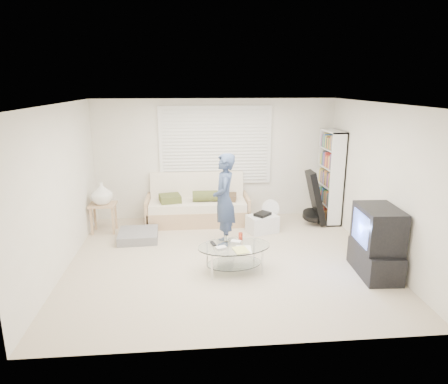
{
  "coord_description": "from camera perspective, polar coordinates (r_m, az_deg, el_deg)",
  "views": [
    {
      "loc": [
        -0.56,
        -6.0,
        2.79
      ],
      "look_at": [
        0.01,
        0.3,
        1.07
      ],
      "focal_mm": 32.0,
      "sensor_mm": 36.0,
      "label": 1
    }
  ],
  "objects": [
    {
      "name": "bookshelf",
      "position": [
        8.46,
        14.93,
        2.13
      ],
      "size": [
        0.3,
        0.8,
        1.89
      ],
      "color": "white",
      "rests_on": "ground"
    },
    {
      "name": "futon_sofa",
      "position": [
        8.25,
        -3.78,
        -2.12
      ],
      "size": [
        2.08,
        0.84,
        1.02
      ],
      "color": "tan",
      "rests_on": "ground"
    },
    {
      "name": "room_shell",
      "position": [
        6.6,
        -0.19,
        5.12
      ],
      "size": [
        5.02,
        4.52,
        2.51
      ],
      "color": "silver",
      "rests_on": "ground"
    },
    {
      "name": "tv_unit",
      "position": [
        6.4,
        20.94,
        -6.71
      ],
      "size": [
        0.58,
        0.99,
        1.05
      ],
      "color": "black",
      "rests_on": "ground"
    },
    {
      "name": "ground",
      "position": [
        6.64,
        0.19,
        -9.61
      ],
      "size": [
        5.0,
        5.0,
        0.0
      ],
      "primitive_type": "plane",
      "color": "#C5B299",
      "rests_on": "ground"
    },
    {
      "name": "guitar_case",
      "position": [
        8.23,
        12.85,
        -1.37
      ],
      "size": [
        0.44,
        0.41,
        1.1
      ],
      "color": "black",
      "rests_on": "ground"
    },
    {
      "name": "side_table",
      "position": [
        7.92,
        -17.04,
        -0.47
      ],
      "size": [
        0.5,
        0.4,
        0.99
      ],
      "color": "tan",
      "rests_on": "ground"
    },
    {
      "name": "grey_floor_pillow",
      "position": [
        7.57,
        -12.13,
        -6.08
      ],
      "size": [
        0.74,
        0.74,
        0.16
      ],
      "primitive_type": "cube",
      "rotation": [
        0.0,
        0.0,
        0.05
      ],
      "color": "slate",
      "rests_on": "ground"
    },
    {
      "name": "storage_bin",
      "position": [
        7.78,
        5.49,
        -4.45
      ],
      "size": [
        0.65,
        0.54,
        0.39
      ],
      "color": "white",
      "rests_on": "ground"
    },
    {
      "name": "standing_person",
      "position": [
        6.96,
        0.03,
        -1.17
      ],
      "size": [
        0.44,
        0.63,
        1.65
      ],
      "primitive_type": "imported",
      "rotation": [
        0.0,
        0.0,
        -1.65
      ],
      "color": "navy",
      "rests_on": "ground"
    },
    {
      "name": "floor_fan",
      "position": [
        8.02,
        6.59,
        -2.69
      ],
      "size": [
        0.35,
        0.23,
        0.58
      ],
      "color": "white",
      "rests_on": "ground"
    },
    {
      "name": "window_blinds",
      "position": [
        8.31,
        -1.22,
        6.66
      ],
      "size": [
        2.32,
        0.08,
        1.62
      ],
      "color": "silver",
      "rests_on": "ground"
    },
    {
      "name": "coffee_table",
      "position": [
        6.14,
        1.44,
        -8.36
      ],
      "size": [
        1.19,
        0.84,
        0.53
      ],
      "color": "silver",
      "rests_on": "ground"
    }
  ]
}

